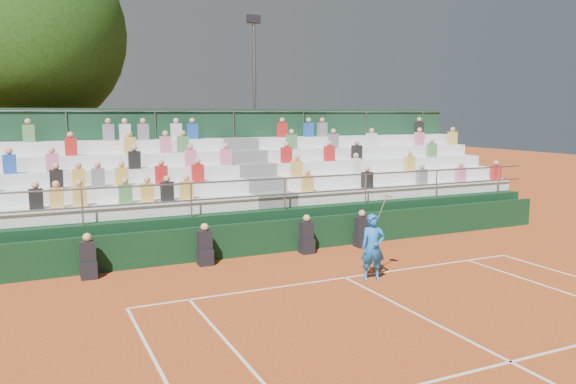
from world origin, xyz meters
name	(u,v)px	position (x,y,z in m)	size (l,w,h in m)	color
ground	(345,278)	(0.00, 0.00, 0.00)	(90.00, 90.00, 0.00)	#B84D1E
courtside_wall	(292,235)	(0.00, 3.20, 0.50)	(20.00, 0.15, 1.00)	black
line_officials	(249,244)	(-1.60, 2.75, 0.48)	(8.64, 0.40, 1.19)	black
grandstand	(253,202)	(-0.02, 6.44, 1.07)	(20.00, 5.20, 4.40)	black
tennis_player	(373,247)	(0.55, -0.43, 0.86)	(0.89, 0.59, 2.22)	blue
tree_east	(26,34)	(-7.05, 12.51, 7.28)	(7.63, 7.63, 11.10)	#332112
floodlight_mast	(254,97)	(2.28, 12.04, 4.98)	(0.60, 0.25, 8.59)	gray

